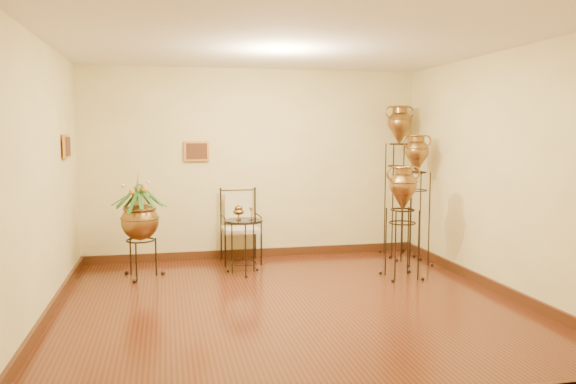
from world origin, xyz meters
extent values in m
plane|color=#5A2415|center=(0.00, 0.00, 0.00)|extent=(5.00, 5.00, 0.00)
cube|color=#472310|center=(0.00, 2.48, 0.06)|extent=(5.00, 0.04, 0.12)
cube|color=#472310|center=(-2.48, 0.00, 0.06)|extent=(0.04, 5.00, 0.12)
cube|color=#472310|center=(2.48, 0.00, 0.06)|extent=(0.04, 5.00, 0.12)
cube|color=#E89B44|center=(-0.85, 2.46, 1.60)|extent=(0.36, 0.03, 0.29)
cube|color=#E89B44|center=(-2.46, 1.45, 1.70)|extent=(0.03, 0.36, 0.29)
cube|color=beige|center=(-0.26, 2.15, 0.48)|extent=(0.52, 0.48, 0.06)
cube|color=beige|center=(-0.26, 2.15, 0.78)|extent=(0.39, 0.04, 0.41)
cylinder|color=black|center=(-0.31, 1.50, 0.72)|extent=(0.50, 0.50, 0.02)
camera|label=1|loc=(-1.30, -5.76, 1.86)|focal=35.00mm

